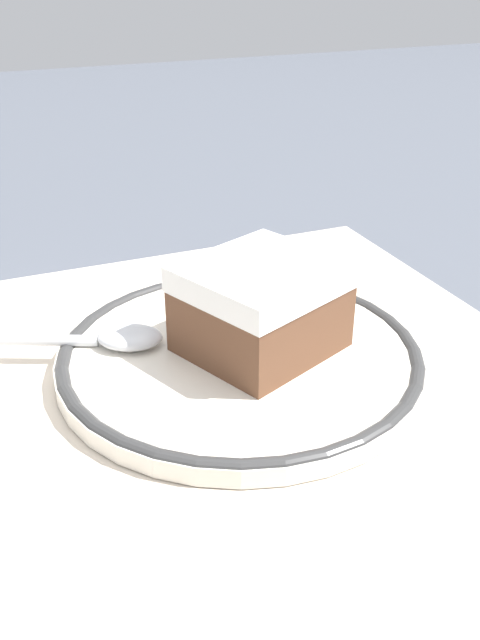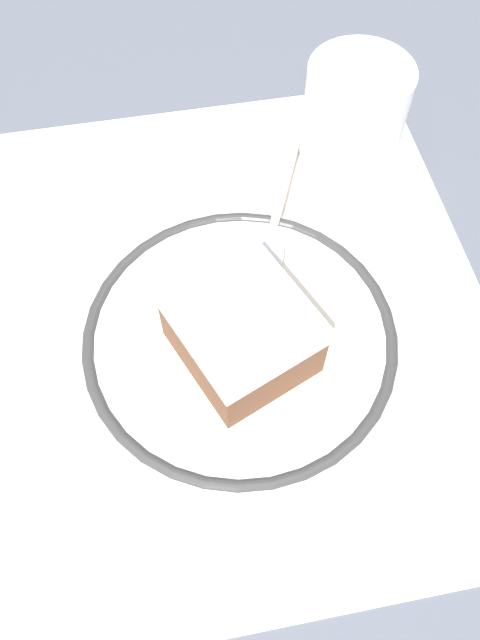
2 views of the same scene
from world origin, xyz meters
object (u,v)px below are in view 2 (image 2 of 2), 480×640
at_px(cup, 353,118).
at_px(spoon, 272,232).
at_px(napkin, 78,533).
at_px(plate, 240,338).
at_px(cake_slice, 242,332).

bearing_deg(cup, spoon, 135.63).
bearing_deg(napkin, plate, -47.43).
distance_m(cake_slice, spoon, 0.10).
bearing_deg(plate, spoon, -26.13).
bearing_deg(napkin, cup, -41.39).
height_order(cake_slice, napkin, cake_slice).
bearing_deg(plate, cake_slice, 174.54).
distance_m(cup, napkin, 0.36).
xyz_separation_m(plate, cake_slice, (-0.01, 0.00, 0.03)).
bearing_deg(plate, cup, -36.67).
distance_m(cake_slice, cup, 0.21).
xyz_separation_m(spoon, cup, (0.08, -0.08, 0.02)).
xyz_separation_m(cake_slice, cup, (0.17, -0.12, -0.00)).
bearing_deg(cup, cake_slice, 145.08).
distance_m(cake_slice, napkin, 0.15).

